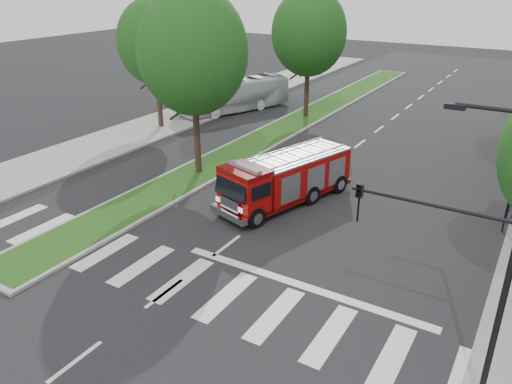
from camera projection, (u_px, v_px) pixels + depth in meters
ground at (227, 246)px, 21.04m from camera, size 140.00×140.00×0.00m
sidewalk_left at (137, 133)px, 35.70m from camera, size 5.00×80.00×0.15m
median at (294, 123)px, 37.96m from camera, size 3.00×50.00×0.15m
tree_median_near at (193, 52)px, 25.84m from camera, size 5.80×5.80×10.16m
tree_median_far at (309, 33)px, 36.95m from camera, size 5.60×5.60×9.72m
tree_left_mid at (155, 42)px, 34.58m from camera, size 5.20×5.20×9.16m
streetlight_right_near at (474, 243)px, 11.88m from camera, size 4.08×0.22×8.00m
fire_engine at (286, 179)px, 24.55m from camera, size 4.37×7.94×2.64m
city_bus at (235, 95)px, 41.02m from camera, size 5.86×9.94×2.73m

